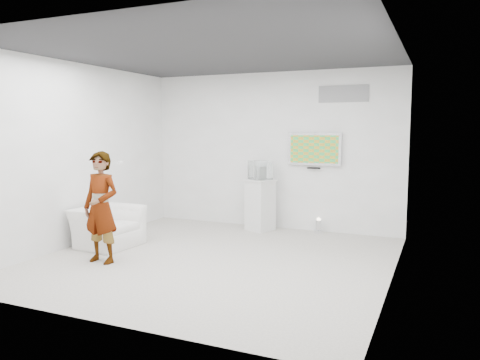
% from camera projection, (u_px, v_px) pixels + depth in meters
% --- Properties ---
extents(room, '(5.01, 5.01, 3.00)m').
position_uv_depth(room, '(215.00, 158.00, 6.77)').
color(room, beige).
rests_on(room, ground).
extents(tv, '(1.00, 0.08, 0.60)m').
position_uv_depth(tv, '(315.00, 149.00, 8.66)').
color(tv, '#BABABF').
rests_on(tv, room).
extents(logo_decal, '(0.90, 0.02, 0.30)m').
position_uv_depth(logo_decal, '(343.00, 94.00, 8.39)').
color(logo_decal, gray).
rests_on(logo_decal, room).
extents(person, '(0.60, 0.41, 1.61)m').
position_uv_depth(person, '(101.00, 207.00, 6.71)').
color(person, white).
rests_on(person, room).
extents(armchair, '(0.94, 1.06, 0.65)m').
position_uv_depth(armchair, '(108.00, 227.00, 7.69)').
color(armchair, white).
rests_on(armchair, room).
extents(pedestal, '(0.61, 0.61, 0.97)m').
position_uv_depth(pedestal, '(260.00, 205.00, 8.88)').
color(pedestal, silver).
rests_on(pedestal, room).
extents(floor_uplight, '(0.20, 0.20, 0.27)m').
position_uv_depth(floor_uplight, '(319.00, 226.00, 8.68)').
color(floor_uplight, white).
rests_on(floor_uplight, room).
extents(vitrine, '(0.49, 0.49, 0.35)m').
position_uv_depth(vitrine, '(260.00, 170.00, 8.81)').
color(vitrine, silver).
rests_on(vitrine, pedestal).
extents(console, '(0.11, 0.19, 0.24)m').
position_uv_depth(console, '(260.00, 173.00, 8.81)').
color(console, silver).
rests_on(console, pedestal).
extents(wii_remote, '(0.08, 0.14, 0.04)m').
position_uv_depth(wii_remote, '(120.00, 163.00, 6.66)').
color(wii_remote, silver).
rests_on(wii_remote, person).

